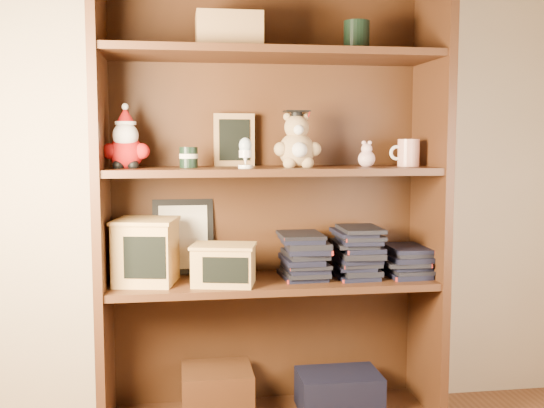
{
  "coord_description": "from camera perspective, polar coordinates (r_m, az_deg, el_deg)",
  "views": [
    {
      "loc": [
        -0.36,
        -0.9,
        1.05
      ],
      "look_at": [
        -0.03,
        1.3,
        0.82
      ],
      "focal_mm": 42.0,
      "sensor_mm": 36.0,
      "label": 1
    }
  ],
  "objects": [
    {
      "name": "pink_figurine",
      "position": [
        2.31,
        8.48,
        4.23
      ],
      "size": [
        0.06,
        0.06,
        0.1
      ],
      "color": "beige",
      "rests_on": "shelf_upper"
    },
    {
      "name": "teachers_tin",
      "position": [
        2.21,
        -7.48,
        4.19
      ],
      "size": [
        0.06,
        0.06,
        0.07
      ],
      "color": "black",
      "rests_on": "shelf_upper"
    },
    {
      "name": "pencils_box",
      "position": [
        2.19,
        -4.35,
        -5.41
      ],
      "size": [
        0.24,
        0.2,
        0.14
      ],
      "color": "tan",
      "rests_on": "shelf_lower"
    },
    {
      "name": "book_stack_mid",
      "position": [
        2.33,
        7.56,
        -4.14
      ],
      "size": [
        0.14,
        0.2,
        0.19
      ],
      "color": "black",
      "rests_on": "shelf_lower"
    },
    {
      "name": "book_stack_left",
      "position": [
        2.29,
        2.88,
        -4.69
      ],
      "size": [
        0.14,
        0.2,
        0.16
      ],
      "color": "black",
      "rests_on": "shelf_lower"
    },
    {
      "name": "grad_teddy_bear",
      "position": [
        2.24,
        2.25,
        5.3
      ],
      "size": [
        0.17,
        0.14,
        0.2
      ],
      "color": "tan",
      "rests_on": "shelf_upper"
    },
    {
      "name": "book_stack_right",
      "position": [
        2.4,
        11.84,
        -4.92
      ],
      "size": [
        0.14,
        0.2,
        0.11
      ],
      "color": "black",
      "rests_on": "shelf_lower"
    },
    {
      "name": "chalkboard_plaque",
      "position": [
        2.33,
        -3.41,
        5.68
      ],
      "size": [
        0.15,
        0.08,
        0.19
      ],
      "color": "#9E7547",
      "rests_on": "shelf_upper"
    },
    {
      "name": "teacher_mug",
      "position": [
        2.36,
        12.08,
        4.51
      ],
      "size": [
        0.11,
        0.08,
        0.1
      ],
      "color": "silver",
      "rests_on": "shelf_upper"
    },
    {
      "name": "bookcase",
      "position": [
        2.3,
        -0.25,
        -0.9
      ],
      "size": [
        1.2,
        0.35,
        1.6
      ],
      "color": "#432413",
      "rests_on": "ground"
    },
    {
      "name": "shelf_upper",
      "position": [
        2.24,
        -0.0,
        3.0
      ],
      "size": [
        1.14,
        0.33,
        0.02
      ],
      "color": "#432413",
      "rests_on": "ground"
    },
    {
      "name": "certificate_frame",
      "position": [
        2.37,
        -7.96,
        -2.93
      ],
      "size": [
        0.22,
        0.06,
        0.28
      ],
      "color": "black",
      "rests_on": "shelf_lower"
    },
    {
      "name": "egg_cup",
      "position": [
        2.15,
        -2.4,
        4.7
      ],
      "size": [
        0.05,
        0.05,
        0.1
      ],
      "color": "white",
      "rests_on": "shelf_upper"
    },
    {
      "name": "shelf_lower",
      "position": [
        2.29,
        -0.0,
        -7.05
      ],
      "size": [
        1.14,
        0.33,
        0.02
      ],
      "color": "#432413",
      "rests_on": "ground"
    },
    {
      "name": "santa_plush",
      "position": [
        2.21,
        -12.97,
        5.27
      ],
      "size": [
        0.16,
        0.12,
        0.23
      ],
      "color": "#A50F0F",
      "rests_on": "shelf_upper"
    },
    {
      "name": "treats_box",
      "position": [
        2.24,
        -11.22,
        -4.14
      ],
      "size": [
        0.24,
        0.24,
        0.22
      ],
      "color": "tan",
      "rests_on": "shelf_lower"
    }
  ]
}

